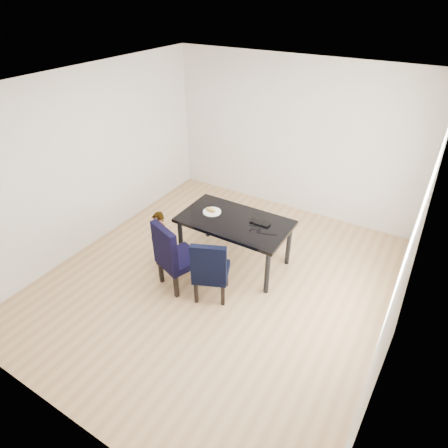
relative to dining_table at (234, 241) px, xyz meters
The scene contains 14 objects.
floor 0.63m from the dining_table, 90.00° to the right, with size 4.50×5.00×0.01m, color tan.
ceiling 2.38m from the dining_table, 90.00° to the right, with size 4.50×5.00×0.01m, color white.
wall_back 2.23m from the dining_table, 90.00° to the left, with size 4.50×0.01×2.70m, color silver.
wall_front 3.16m from the dining_table, 90.00° to the right, with size 4.50×0.01×2.70m, color silver.
wall_left 2.51m from the dining_table, 167.50° to the right, with size 0.01×5.00×2.70m, color white.
wall_right 2.51m from the dining_table, 12.50° to the right, with size 0.01×5.00×2.70m, color silver.
dining_table is the anchor object (origin of this frame).
chair_left 0.92m from the dining_table, 116.32° to the right, with size 0.49×0.51×1.03m, color black.
chair_right 0.79m from the dining_table, 83.33° to the right, with size 0.45×0.47×0.95m, color black.
child 1.10m from the dining_table, 143.49° to the right, with size 0.34×0.22×0.93m, color orange.
plate 0.55m from the dining_table, behind, with size 0.27×0.27×0.02m, color white.
sandwich 0.59m from the dining_table, behind, with size 0.17×0.08×0.07m, color #AA843C.
laptop 0.54m from the dining_table, 23.44° to the left, with size 0.30×0.19×0.02m, color black.
cable_tangle 0.55m from the dining_table, 15.51° to the right, with size 0.15×0.15×0.01m, color black.
Camera 1 is at (2.20, -3.48, 3.65)m, focal length 30.00 mm.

